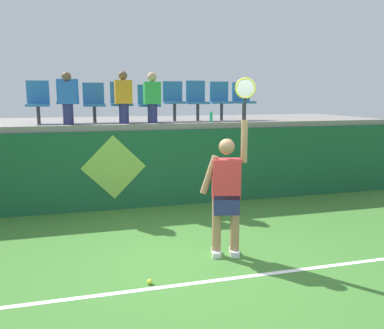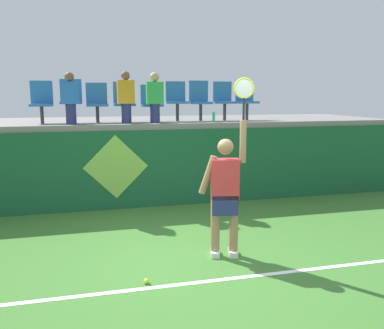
% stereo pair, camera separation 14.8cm
% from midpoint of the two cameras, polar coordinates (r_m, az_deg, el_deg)
% --- Properties ---
extents(ground_plane, '(40.00, 40.00, 0.00)m').
position_cam_midpoint_polar(ground_plane, '(5.78, 1.13, -13.44)').
color(ground_plane, '#3D752D').
extents(court_back_wall, '(11.29, 0.20, 1.57)m').
position_cam_midpoint_polar(court_back_wall, '(8.42, -4.38, -0.50)').
color(court_back_wall, '#195633').
rests_on(court_back_wall, ground_plane).
extents(spectator_platform, '(11.29, 3.07, 0.12)m').
position_cam_midpoint_polar(spectator_platform, '(9.77, -5.97, 5.89)').
color(spectator_platform, gray).
rests_on(spectator_platform, court_back_wall).
extents(court_baseline_stripe, '(10.16, 0.08, 0.01)m').
position_cam_midpoint_polar(court_baseline_stripe, '(5.25, 2.96, -15.92)').
color(court_baseline_stripe, white).
rests_on(court_baseline_stripe, ground_plane).
extents(tennis_player, '(0.74, 0.34, 2.50)m').
position_cam_midpoint_polar(tennis_player, '(5.74, 5.39, -3.73)').
color(tennis_player, white).
rests_on(tennis_player, ground_plane).
extents(tennis_ball, '(0.07, 0.07, 0.07)m').
position_cam_midpoint_polar(tennis_ball, '(5.20, -5.52, -15.85)').
color(tennis_ball, '#D1E533').
rests_on(tennis_ball, ground_plane).
extents(water_bottle, '(0.06, 0.06, 0.22)m').
position_cam_midpoint_polar(water_bottle, '(8.75, 3.52, 6.60)').
color(water_bottle, '#26B272').
rests_on(water_bottle, spectator_platform).
extents(stadium_chair_0, '(0.44, 0.42, 0.86)m').
position_cam_midpoint_polar(stadium_chair_0, '(8.96, -19.75, 8.40)').
color(stadium_chair_0, '#38383D').
rests_on(stadium_chair_0, spectator_platform).
extents(stadium_chair_1, '(0.44, 0.42, 0.90)m').
position_cam_midpoint_polar(stadium_chair_1, '(8.93, -16.00, 8.82)').
color(stadium_chair_1, '#38383D').
rests_on(stadium_chair_1, spectator_platform).
extents(stadium_chair_2, '(0.44, 0.42, 0.83)m').
position_cam_midpoint_polar(stadium_chair_2, '(8.93, -12.61, 8.62)').
color(stadium_chair_2, '#38383D').
rests_on(stadium_chair_2, spectator_platform).
extents(stadium_chair_3, '(0.44, 0.42, 0.86)m').
position_cam_midpoint_polar(stadium_chair_3, '(8.97, -8.95, 8.82)').
color(stadium_chair_3, '#38383D').
rests_on(stadium_chair_3, spectator_platform).
extents(stadium_chair_4, '(0.44, 0.42, 0.80)m').
position_cam_midpoint_polar(stadium_chair_4, '(9.04, -5.19, 8.70)').
color(stadium_chair_4, '#38383D').
rests_on(stadium_chair_4, spectator_platform).
extents(stadium_chair_5, '(0.44, 0.42, 0.87)m').
position_cam_midpoint_polar(stadium_chair_5, '(9.14, -1.69, 9.11)').
color(stadium_chair_5, '#38383D').
rests_on(stadium_chair_5, spectator_platform).
extents(stadium_chair_6, '(0.44, 0.42, 0.89)m').
position_cam_midpoint_polar(stadium_chair_6, '(9.28, 1.55, 9.13)').
color(stadium_chair_6, '#38383D').
rests_on(stadium_chair_6, spectator_platform).
extents(stadium_chair_7, '(0.44, 0.42, 0.88)m').
position_cam_midpoint_polar(stadium_chair_7, '(9.45, 4.88, 9.09)').
color(stadium_chair_7, '#38383D').
rests_on(stadium_chair_7, spectator_platform).
extents(stadium_chair_8, '(0.44, 0.42, 0.86)m').
position_cam_midpoint_polar(stadium_chair_8, '(9.64, 7.96, 9.02)').
color(stadium_chair_8, '#38383D').
rests_on(stadium_chair_8, spectator_platform).
extents(spectator_0, '(0.34, 0.20, 1.05)m').
position_cam_midpoint_polar(spectator_0, '(8.52, -8.67, 9.31)').
color(spectator_0, navy).
rests_on(spectator_0, spectator_platform).
extents(spectator_1, '(0.34, 0.20, 1.01)m').
position_cam_midpoint_polar(spectator_1, '(8.45, -16.09, 8.94)').
color(spectator_1, navy).
rests_on(spectator_1, spectator_platform).
extents(spectator_2, '(0.34, 0.20, 1.03)m').
position_cam_midpoint_polar(spectator_2, '(8.59, -4.71, 9.36)').
color(spectator_2, navy).
rests_on(spectator_2, spectator_platform).
extents(wall_signage_mount, '(1.27, 0.01, 1.50)m').
position_cam_midpoint_polar(wall_signage_mount, '(8.39, -9.86, -6.14)').
color(wall_signage_mount, '#195633').
rests_on(wall_signage_mount, ground_plane).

